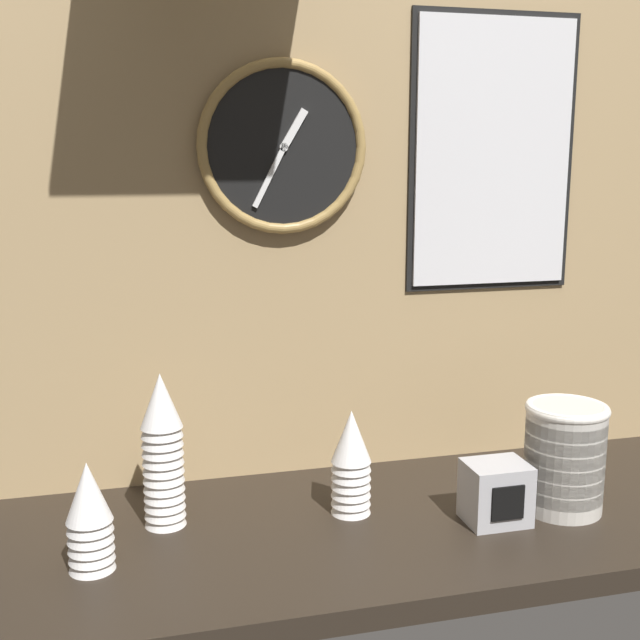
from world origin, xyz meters
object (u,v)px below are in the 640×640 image
at_px(cup_stack_far_left, 89,516).
at_px(napkin_dispenser, 496,493).
at_px(wall_clock, 283,147).
at_px(cup_stack_left, 163,450).
at_px(menu_board, 493,154).
at_px(cup_stack_center, 351,462).
at_px(bowl_stack_right, 564,455).

distance_m(cup_stack_far_left, napkin_dispenser, 0.70).
distance_m(wall_clock, napkin_dispenser, 0.75).
bearing_deg(cup_stack_left, napkin_dispenser, -13.28).
height_order(wall_clock, menu_board, menu_board).
xyz_separation_m(cup_stack_center, napkin_dispenser, (0.24, -0.10, -0.04)).
xyz_separation_m(cup_stack_left, menu_board, (0.69, 0.18, 0.51)).
bearing_deg(napkin_dispenser, bowl_stack_right, 6.77).
height_order(bowl_stack_right, wall_clock, wall_clock).
bearing_deg(wall_clock, cup_stack_far_left, -141.52).
xyz_separation_m(cup_stack_far_left, menu_board, (0.82, 0.31, 0.56)).
relative_size(cup_stack_center, napkin_dispenser, 1.78).
relative_size(cup_stack_far_left, wall_clock, 0.55).
bearing_deg(wall_clock, bowl_stack_right, -31.96).
distance_m(bowl_stack_right, napkin_dispenser, 0.15).
distance_m(cup_stack_left, napkin_dispenser, 0.59).
bearing_deg(cup_stack_center, menu_board, 30.58).
bearing_deg(menu_board, cup_stack_left, -165.59).
bearing_deg(menu_board, cup_stack_center, -149.42).
height_order(wall_clock, napkin_dispenser, wall_clock).
xyz_separation_m(cup_stack_left, napkin_dispenser, (0.57, -0.14, -0.08)).
xyz_separation_m(cup_stack_far_left, napkin_dispenser, (0.69, -0.00, -0.03)).
xyz_separation_m(cup_stack_left, wall_clock, (0.25, 0.17, 0.52)).
bearing_deg(bowl_stack_right, cup_stack_center, 167.78).
bearing_deg(cup_stack_center, wall_clock, 110.94).
bearing_deg(wall_clock, cup_stack_center, -69.06).
xyz_separation_m(cup_stack_center, wall_clock, (-0.08, 0.20, 0.56)).
xyz_separation_m(wall_clock, menu_board, (0.44, 0.01, -0.01)).
bearing_deg(menu_board, cup_stack_far_left, -159.30).
relative_size(bowl_stack_right, menu_board, 0.36).
height_order(cup_stack_left, napkin_dispenser, cup_stack_left).
height_order(menu_board, napkin_dispenser, menu_board).
bearing_deg(cup_stack_left, bowl_stack_right, -9.37).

